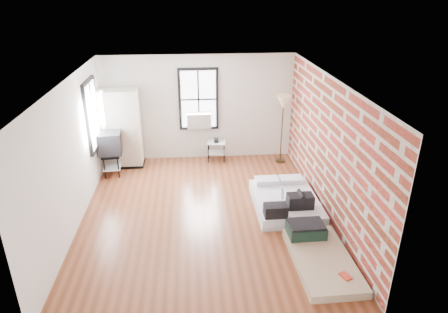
{
  "coord_description": "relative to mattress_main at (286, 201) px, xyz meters",
  "views": [
    {
      "loc": [
        -0.2,
        -7.17,
        4.43
      ],
      "look_at": [
        0.44,
        0.3,
        1.16
      ],
      "focal_mm": 32.0,
      "sensor_mm": 36.0,
      "label": 1
    }
  ],
  "objects": [
    {
      "name": "ground",
      "position": [
        -1.75,
        -0.12,
        -0.16
      ],
      "size": [
        6.0,
        6.0,
        0.0
      ],
      "primitive_type": "plane",
      "color": "#5D2D18",
      "rests_on": "ground"
    },
    {
      "name": "side_table",
      "position": [
        -1.3,
        2.6,
        0.26
      ],
      "size": [
        0.52,
        0.43,
        0.63
      ],
      "rotation": [
        0.0,
        0.0,
        -0.11
      ],
      "color": "black",
      "rests_on": "ground"
    },
    {
      "name": "wardrobe",
      "position": [
        -3.75,
        2.53,
        0.85
      ],
      "size": [
        1.03,
        0.59,
        2.03
      ],
      "rotation": [
        0.0,
        0.0,
        -0.0
      ],
      "color": "black",
      "rests_on": "ground"
    },
    {
      "name": "mattress_bare",
      "position": [
        0.18,
        -1.74,
        -0.04
      ],
      "size": [
        1.0,
        1.84,
        0.39
      ],
      "rotation": [
        0.0,
        0.0,
        0.02
      ],
      "color": "tan",
      "rests_on": "ground"
    },
    {
      "name": "tv_stand",
      "position": [
        -3.96,
        2.06,
        0.64
      ],
      "size": [
        0.61,
        0.82,
        1.1
      ],
      "rotation": [
        0.0,
        0.0,
        0.09
      ],
      "color": "black",
      "rests_on": "ground"
    },
    {
      "name": "room_shell",
      "position": [
        -1.51,
        0.25,
        1.58
      ],
      "size": [
        5.02,
        6.02,
        2.8
      ],
      "color": "silver",
      "rests_on": "ground"
    },
    {
      "name": "floor_lamp",
      "position": [
        0.4,
        2.39,
        1.42
      ],
      "size": [
        0.39,
        0.39,
        1.83
      ],
      "color": "black",
      "rests_on": "ground"
    },
    {
      "name": "mattress_main",
      "position": [
        0.0,
        0.0,
        0.0
      ],
      "size": [
        1.32,
        1.79,
        0.57
      ],
      "rotation": [
        0.0,
        0.0,
        0.0
      ],
      "color": "white",
      "rests_on": "ground"
    }
  ]
}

